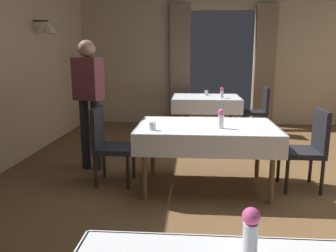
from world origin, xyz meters
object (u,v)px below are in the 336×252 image
Objects in this scene: chair_far_right at (259,109)px; flower_vase_mid at (221,118)px; flower_vase_near at (250,230)px; glass_far_b at (206,93)px; glass_mid_b at (153,126)px; dining_table_mid at (207,132)px; chair_mid_left at (108,142)px; chair_mid_right at (309,146)px; person_waiter_by_doorway at (89,94)px; flower_vase_far at (222,92)px; dining_table_far at (206,101)px.

flower_vase_mid is (-0.98, -3.00, 0.35)m from chair_far_right.
glass_far_b is (0.03, 5.50, -0.06)m from flower_vase_near.
flower_vase_mid is 2.12× the size of glass_far_b.
glass_mid_b is (-0.65, 2.23, -0.06)m from flower_vase_near.
dining_table_mid is 3.05m from chair_far_right.
flower_vase_mid is at bearing 11.61° from glass_mid_b.
glass_far_b is (1.27, 2.89, 0.29)m from chair_mid_left.
glass_far_b reaches higher than dining_table_mid.
flower_vase_mid reaches higher than glass_far_b.
flower_vase_near is 5.50m from glass_far_b.
chair_mid_right is at bearing -69.81° from glass_far_b.
chair_mid_right is at bearing 0.03° from chair_mid_left.
person_waiter_by_doorway is at bearing 156.23° from flower_vase_mid.
flower_vase_mid is at bearing -49.26° from dining_table_mid.
dining_table_mid is 18.11× the size of glass_mid_b.
flower_vase_mid is 1.07× the size of flower_vase_far.
glass_far_b is (-1.02, 0.12, 0.29)m from chair_far_right.
chair_mid_right is 1.00× the size of chair_mid_left.
flower_vase_near is at bearing -64.67° from chair_mid_left.
flower_vase_mid is (-1.02, -0.23, 0.35)m from chair_mid_right.
dining_table_mid is 7.28× the size of flower_vase_mid.
chair_mid_left is 1.38m from flower_vase_mid.
chair_mid_right is 9.19× the size of glass_far_b.
dining_table_mid is 2.56m from flower_vase_near.
dining_table_mid is 7.80× the size of flower_vase_near.
chair_far_right is at bearing 90.90° from chair_mid_right.
flower_vase_far is 2.75m from person_waiter_by_doorway.
dining_table_far is at bearing 53.39° from person_waiter_by_doorway.
flower_vase_mid is 2.49× the size of glass_mid_b.
flower_vase_far is at bearing 71.52° from glass_mid_b.
chair_mid_left is at bearing 176.95° from dining_table_mid.
flower_vase_mid is at bearing -108.06° from chair_far_right.
dining_table_mid is 1.68× the size of chair_mid_right.
flower_vase_far is (0.23, 2.71, -0.01)m from flower_vase_mid.
person_waiter_by_doorway is at bearing -134.00° from flower_vase_far.
glass_mid_b is at bearing -101.80° from glass_far_b.
glass_mid_b is 0.43× the size of flower_vase_far.
flower_vase_far is 1.99× the size of glass_far_b.
flower_vase_far is (0.96, 2.86, 0.07)m from glass_mid_b.
person_waiter_by_doorway reaches higher than chair_mid_right.
person_waiter_by_doorway is at bearing 136.97° from glass_mid_b.
flower_vase_mid is 2.72m from flower_vase_far.
flower_vase_near is at bearing -112.79° from chair_mid_right.
chair_far_right is at bearing 4.42° from dining_table_far.
flower_vase_mid reaches higher than flower_vase_near.
glass_far_b is (-0.04, 3.12, -0.07)m from flower_vase_mid.
flower_vase_far is at bearing -158.73° from chair_far_right.
chair_mid_right is 4.63× the size of flower_vase_far.
chair_far_right is 9.19× the size of glass_far_b.
flower_vase_mid is 0.74m from glass_mid_b.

